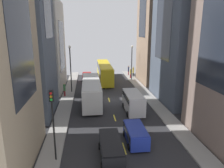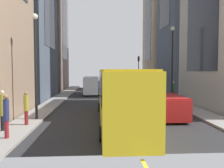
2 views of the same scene
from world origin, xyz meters
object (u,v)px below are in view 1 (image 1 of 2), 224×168
Objects in this scene: delivery_van_white at (133,101)px; pedestrian_crossing_near at (64,89)px; car_red_0 at (87,77)px; traffic_light_near_corner at (53,113)px; pedestrian_walking_far at (130,73)px; pedestrian_waiting_curb at (129,70)px; city_bus_white at (91,89)px; pedestrian_crossing_mid at (133,71)px; car_black_2 at (111,148)px; streetcar_yellow at (105,71)px; car_blue_1 at (136,134)px.

pedestrian_crossing_near is (-9.67, 7.61, -0.24)m from delivery_van_white.
traffic_light_near_corner is (-2.52, -27.45, 3.30)m from car_red_0.
car_red_0 is 27.76m from traffic_light_near_corner.
pedestrian_walking_far is 2.95m from pedestrian_waiting_curb.
traffic_light_near_corner is at bearing -102.64° from city_bus_white.
delivery_van_white is 13.49m from traffic_light_near_corner.
pedestrian_crossing_mid is 1.08× the size of pedestrian_crossing_near.
pedestrian_crossing_near is (-5.63, 17.69, 0.30)m from car_black_2.
streetcar_yellow is 2.64× the size of delivery_van_white.
pedestrian_walking_far reaches higher than car_blue_1.
streetcar_yellow is 7.23m from pedestrian_waiting_curb.
car_black_2 is 33.39m from pedestrian_waiting_curb.
car_black_2 is at bearing -111.82° from delivery_van_white.
pedestrian_crossing_mid is at bearing -70.57° from pedestrian_waiting_curb.
pedestrian_waiting_curb is at bearing 33.97° from streetcar_yellow.
pedestrian_walking_far is at bearing -114.51° from pedestrian_crossing_near.
car_black_2 is 2.34× the size of pedestrian_walking_far.
delivery_van_white is 0.90× the size of traffic_light_near_corner.
car_red_0 is 0.75× the size of traffic_light_near_corner.
pedestrian_crossing_mid is at bearing 78.05° from delivery_van_white.
city_bus_white is 14.63m from car_black_2.
streetcar_yellow reaches higher than pedestrian_waiting_curb.
pedestrian_waiting_curb is (5.03, 30.20, 0.43)m from car_blue_1.
delivery_van_white is at bearing 49.23° from traffic_light_near_corner.
city_bus_white is at bearing -102.34° from streetcar_yellow.
pedestrian_walking_far is at bearing 67.60° from traffic_light_near_corner.
pedestrian_crossing_near is 0.35× the size of traffic_light_near_corner.
city_bus_white is 5.38m from pedestrian_crossing_near.
pedestrian_crossing_mid is 19.32m from pedestrian_crossing_near.
traffic_light_near_corner reaches higher than delivery_van_white.
pedestrian_walking_far is (9.62, 2.01, 0.25)m from car_red_0.
pedestrian_waiting_curb reaches higher than car_blue_1.
pedestrian_crossing_near is 17.89m from traffic_light_near_corner.
city_bus_white is 5.61× the size of pedestrian_walking_far.
delivery_van_white is 18.49m from car_red_0.
delivery_van_white is 1.12× the size of car_black_2.
pedestrian_crossing_near is at bearing 118.21° from car_blue_1.
delivery_van_white is 19.78m from pedestrian_walking_far.
city_bus_white reaches higher than pedestrian_crossing_mid.
traffic_light_near_corner is at bearing -117.84° from pedestrian_waiting_curb.
traffic_light_near_corner is at bearing -163.04° from car_blue_1.
streetcar_yellow is 7.21m from pedestrian_crossing_mid.
city_bus_white is 7.00m from delivery_van_white.
traffic_light_near_corner reaches higher than car_blue_1.
car_red_0 is at bearing 109.27° from delivery_van_white.
pedestrian_walking_far is 0.97× the size of pedestrian_crossing_near.
pedestrian_waiting_curb is at bearing 80.54° from car_blue_1.
traffic_light_near_corner is (-8.62, -10.00, 2.79)m from delivery_van_white.
pedestrian_walking_far is at bearing 59.34° from city_bus_white.
delivery_van_white reaches higher than car_red_0.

